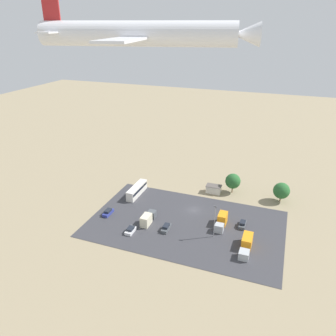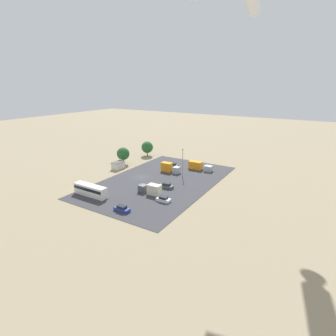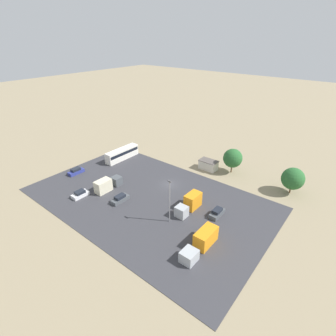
# 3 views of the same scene
# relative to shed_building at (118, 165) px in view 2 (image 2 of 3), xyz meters

# --- Properties ---
(ground_plane) EXTENTS (400.00, 400.00, 0.00)m
(ground_plane) POSITION_rel_shed_building_xyz_m (3.15, 13.64, -1.36)
(ground_plane) COLOR gray
(parking_lot_surface) EXTENTS (55.59, 34.52, 0.08)m
(parking_lot_surface) POSITION_rel_shed_building_xyz_m (3.15, 21.75, -1.32)
(parking_lot_surface) COLOR #38383D
(parking_lot_surface) RESTS_ON ground
(shed_building) EXTENTS (5.15, 3.18, 2.71)m
(shed_building) POSITION_rel_shed_building_xyz_m (0.00, 0.00, 0.00)
(shed_building) COLOR silver
(shed_building) RESTS_ON ground
(bus) EXTENTS (2.55, 11.40, 3.29)m
(bus) POSITION_rel_shed_building_xyz_m (24.13, 10.74, 0.49)
(bus) COLOR silver
(bus) RESTS_ON ground
(parked_car_0) EXTENTS (1.71, 4.41, 1.61)m
(parked_car_0) POSITION_rel_shed_building_xyz_m (7.37, 26.69, -0.61)
(parked_car_0) COLOR #4C5156
(parked_car_0) RESTS_ON ground
(parked_car_1) EXTENTS (1.93, 4.01, 1.47)m
(parked_car_1) POSITION_rel_shed_building_xyz_m (16.33, 31.22, -0.67)
(parked_car_1) COLOR silver
(parked_car_1) RESTS_ON ground
(parked_car_2) EXTENTS (1.75, 4.15, 1.64)m
(parked_car_2) POSITION_rel_shed_building_xyz_m (-12.63, 17.36, -0.60)
(parked_car_2) COLOR #4C5156
(parked_car_2) RESTS_ON ground
(parked_car_3) EXTENTS (1.77, 4.36, 1.58)m
(parked_car_3) POSITION_rel_shed_building_xyz_m (26.98, 25.23, -0.62)
(parked_car_3) COLOR navy
(parked_car_3) RESTS_ON ground
(parked_truck_0) EXTENTS (2.39, 7.31, 3.38)m
(parked_truck_0) POSITION_rel_shed_building_xyz_m (-6.86, 19.24, 0.26)
(parked_truck_0) COLOR #ADB2B7
(parked_truck_0) RESTS_ON ground
(parked_truck_1) EXTENTS (2.32, 7.33, 3.08)m
(parked_truck_1) POSITION_rel_shed_building_xyz_m (13.71, 25.16, 0.13)
(parked_truck_1) COLOR #4C5156
(parked_truck_1) RESTS_ON ground
(parked_truck_2) EXTENTS (2.48, 9.23, 3.00)m
(parked_truck_2) POSITION_rel_shed_building_xyz_m (-15.10, 27.54, 0.09)
(parked_truck_2) COLOR #ADB2B7
(parked_truck_2) RESTS_ON ground
(tree_near_shed) EXTENTS (5.32, 5.32, 6.58)m
(tree_near_shed) POSITION_rel_shed_building_xyz_m (-21.95, -1.79, 2.55)
(tree_near_shed) COLOR brown
(tree_near_shed) RESTS_ON ground
(tree_apron_mid) EXTENTS (5.20, 5.20, 6.93)m
(tree_apron_mid) POSITION_rel_shed_building_xyz_m (-5.99, -2.42, 2.96)
(tree_apron_mid) COLOR brown
(tree_apron_mid) RESTS_ON ground
(light_pole_lot_centre) EXTENTS (0.90, 0.28, 9.68)m
(light_pole_lot_centre) POSITION_rel_shed_building_xyz_m (-5.97, 25.21, 3.99)
(light_pole_lot_centre) COLOR gray
(light_pole_lot_centre) RESTS_ON ground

